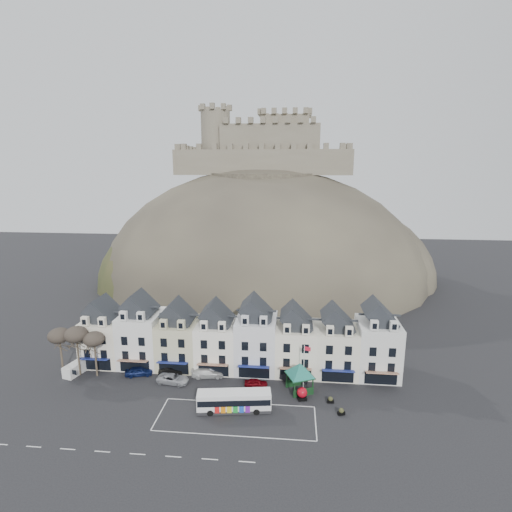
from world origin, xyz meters
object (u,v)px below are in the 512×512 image
Objects in this scene: bus_shelter at (300,370)px; white_van at (75,369)px; red_buoy at (302,393)px; car_silver at (173,379)px; bus at (234,400)px; car_charcoal at (294,377)px; car_black at (170,371)px; car_maroon at (256,383)px; flagpole at (304,364)px; car_white at (208,372)px; car_navy at (139,371)px.

bus_shelter is 1.53× the size of white_van.
bus_shelter reaches higher than red_buoy.
bus_shelter reaches higher than car_silver.
red_buoy is at bearing 13.35° from bus.
bus_shelter reaches higher than car_charcoal.
car_black reaches higher than car_maroon.
car_charcoal reaches higher than car_maroon.
red_buoy is 7.83m from car_maroon.
flagpole reaches higher than car_black.
white_van is 22.54m from car_white.
car_white reaches higher than car_maroon.
red_buoy is 0.52× the size of car_maroon.
flagpole is 2.01× the size of car_maroon.
white_van is at bearing 154.09° from bus_shelter.
car_black is at bearing 135.71° from bus.
red_buoy is at bearing -151.80° from car_charcoal.
car_white is at bearing -57.04° from car_silver.
flagpole is 38.59m from white_van.
car_charcoal reaches higher than car_silver.
bus is 29.39m from white_van.
car_charcoal is at bearing 103.15° from red_buoy.
car_navy is at bearing 85.20° from car_white.
bus_shelter is 4.19m from car_charcoal.
car_silver is (1.20, -2.50, 0.06)m from car_black.
flagpole is 1.85× the size of car_black.
car_black is at bearing 105.05° from car_charcoal.
bus reaches higher than car_silver.
bus is 2.12× the size of car_silver.
car_white is at bearing 73.46° from car_maroon.
bus reaches higher than car_white.
car_white is at bearing -101.18° from car_navy.
car_maroon is (8.35, -2.24, -0.15)m from car_white.
flagpole is (0.33, 3.14, 3.24)m from red_buoy.
bus is 11.39m from bus_shelter.
red_buoy reaches higher than car_black.
car_silver is at bearing -178.73° from flagpole.
car_silver is 1.10× the size of car_charcoal.
flagpole is at bearing -127.79° from car_charcoal.
car_maroon is 6.45m from car_charcoal.
bus_shelter is 15.78m from car_white.
car_silver is at bearing 172.70° from red_buoy.
white_van is (-38.44, 0.76, -3.27)m from flagpole.
white_van is 1.22× the size of car_maroon.
car_maroon is (13.55, 0.26, -0.09)m from car_silver.
bus_shelter is 1.24m from flagpole.
bus is 2.41× the size of white_van.
car_silver is 5.77m from car_white.
white_van is 1.12× the size of car_black.
car_navy reaches higher than car_charcoal.
bus reaches higher than car_maroon.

